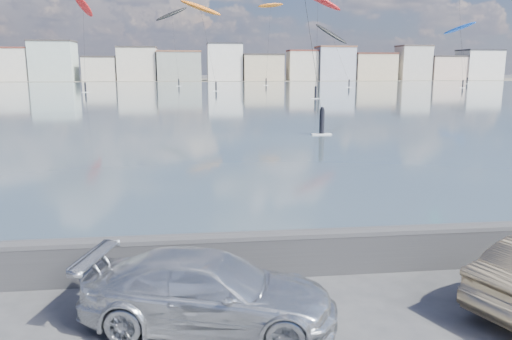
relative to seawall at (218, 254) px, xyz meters
The scene contains 12 objects.
bay_water 88.80m from the seawall, 90.00° to the left, with size 500.00×177.00×0.00m, color #3B505D.
far_shore_strip 197.30m from the seawall, 90.00° to the left, with size 500.00×60.00×0.00m, color #4C473D.
seawall is the anchor object (origin of this frame).
far_buildings 183.39m from the seawall, 89.59° to the left, with size 240.79×13.26×14.60m.
car_silver 2.10m from the seawall, 97.11° to the right, with size 1.88×4.63×1.34m, color silver.
kitesurfer_0 138.54m from the seawall, 81.04° to the left, with size 7.91×8.97×23.26m.
kitesurfer_1 102.80m from the seawall, 89.39° to the left, with size 10.47×12.10×19.74m.
kitesurfer_2 103.95m from the seawall, 102.89° to the left, with size 4.08×12.24×19.81m.
kitesurfer_3 168.03m from the seawall, 59.99° to the left, with size 8.88×15.90×19.30m.
kitesurfer_12 133.33m from the seawall, 73.75° to the left, with size 9.93×18.28×17.25m.
kitesurfer_13 136.37m from the seawall, 92.70° to the left, with size 9.87×12.92×21.91m.
kitesurfer_14 83.39m from the seawall, 74.88° to the left, with size 8.59×15.40×19.10m.
Camera 1 is at (-0.43, -7.83, 4.63)m, focal length 35.00 mm.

